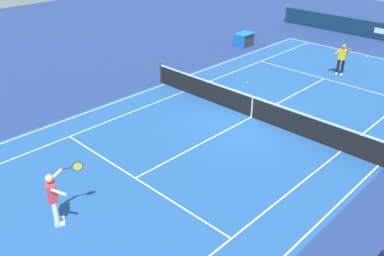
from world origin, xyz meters
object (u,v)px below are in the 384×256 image
(tennis_player_near, at_px, (54,196))
(tennis_net, at_px, (252,107))
(tennis_player_far, at_px, (342,58))
(equipment_cart_tarped, at_px, (244,39))
(tennis_ball, at_px, (247,82))

(tennis_player_near, bearing_deg, tennis_net, -179.00)
(tennis_player_far, xyz_separation_m, equipment_cart_tarped, (-0.63, -7.01, -0.49))
(tennis_player_far, xyz_separation_m, tennis_ball, (4.50, -2.84, -0.90))
(tennis_net, relative_size, equipment_cart_tarped, 9.36)
(tennis_player_far, bearing_deg, tennis_ball, -32.30)
(tennis_player_near, bearing_deg, tennis_player_far, 179.70)
(equipment_cart_tarped, bearing_deg, tennis_ball, 39.11)
(tennis_player_far, height_order, tennis_ball, tennis_player_far)
(tennis_net, distance_m, tennis_ball, 4.06)
(tennis_net, relative_size, tennis_player_near, 6.89)
(tennis_net, bearing_deg, tennis_player_far, 178.10)
(tennis_player_near, distance_m, tennis_ball, 12.74)
(tennis_player_far, height_order, equipment_cart_tarped, tennis_player_far)
(tennis_player_near, distance_m, equipment_cart_tarped, 18.86)
(tennis_net, xyz_separation_m, tennis_player_far, (-7.59, 0.25, 0.44))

